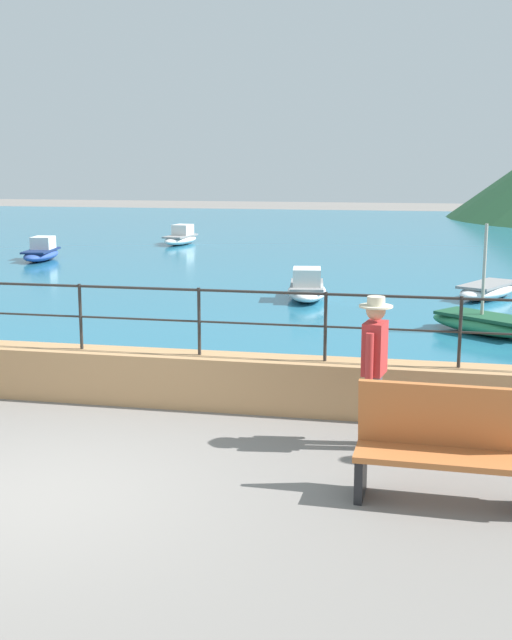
% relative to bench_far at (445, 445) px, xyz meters
% --- Properties ---
extents(ground_plane, '(120.00, 120.00, 0.00)m').
position_rel_bench_far_xyz_m(ground_plane, '(-3.98, -0.69, -0.56)').
color(ground_plane, slate).
extents(promenade_wall, '(20.00, 0.56, 0.70)m').
position_rel_bench_far_xyz_m(promenade_wall, '(-3.98, 2.51, -0.21)').
color(promenade_wall, tan).
rests_on(promenade_wall, ground).
extents(railing, '(18.44, 0.04, 0.90)m').
position_rel_bench_far_xyz_m(railing, '(-3.98, 2.51, 0.76)').
color(railing, '#282623').
rests_on(railing, promenade_wall).
extents(lake_water, '(64.00, 44.32, 0.06)m').
position_rel_bench_far_xyz_m(lake_water, '(-3.98, 25.15, -0.53)').
color(lake_water, '#236B89').
rests_on(lake_water, ground).
extents(bench_far, '(1.71, 0.60, 1.13)m').
position_rel_bench_far_xyz_m(bench_far, '(0.00, 0.00, 0.00)').
color(bench_far, '#B76633').
rests_on(bench_far, ground).
extents(person_walking, '(0.38, 0.56, 1.75)m').
position_rel_bench_far_xyz_m(person_walking, '(-0.77, 1.36, 0.42)').
color(person_walking, '#4C4C56').
rests_on(person_walking, ground).
extents(boat_0, '(2.38, 2.10, 2.05)m').
position_rel_bench_far_xyz_m(boat_0, '(0.92, 7.76, -0.30)').
color(boat_0, '#338C59').
rests_on(boat_0, lake_water).
extents(boat_1, '(1.88, 2.45, 0.36)m').
position_rel_bench_far_xyz_m(boat_1, '(1.25, 11.98, -0.30)').
color(boat_1, white).
rests_on(boat_1, lake_water).
extents(boat_2, '(1.20, 2.40, 0.76)m').
position_rel_bench_far_xyz_m(boat_2, '(-2.91, 10.96, -0.23)').
color(boat_2, white).
rests_on(boat_2, lake_water).
extents(boat_3, '(1.15, 2.38, 0.76)m').
position_rel_bench_far_xyz_m(boat_3, '(-9.60, 22.79, -0.23)').
color(boat_3, white).
rests_on(boat_3, lake_water).
extents(boat_4, '(1.22, 2.41, 0.76)m').
position_rel_bench_far_xyz_m(boat_4, '(-12.52, 16.79, -0.23)').
color(boat_4, '#2D4C9E').
rests_on(boat_4, lake_water).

